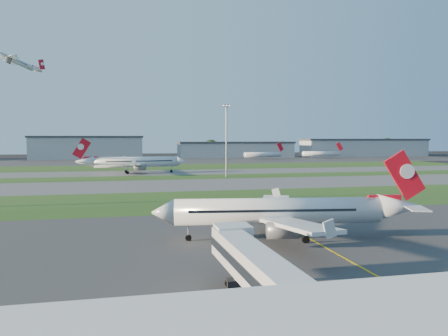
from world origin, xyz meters
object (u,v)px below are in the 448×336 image
object	(u,v)px
jet_bridge	(271,281)
light_mast_centre	(226,136)
mini_jet_near	(263,154)
airliner_parked	(280,212)
mini_jet_far	(321,154)
airliner_taxiing	(135,162)

from	to	relation	value
jet_bridge	light_mast_centre	xyz separation A→B (m)	(24.81, 123.24, 10.81)
mini_jet_near	airliner_parked	bearing A→B (deg)	-118.85
airliner_parked	mini_jet_far	xyz separation A→B (m)	(107.83, 217.34, -0.59)
airliner_parked	airliner_taxiing	xyz separation A→B (m)	(-17.50, 118.35, 0.51)
mini_jet_near	airliner_taxiing	bearing A→B (deg)	-143.46
mini_jet_far	light_mast_centre	xyz separation A→B (m)	(-93.78, -122.08, 11.53)
airliner_parked	mini_jet_near	distance (m)	220.15
jet_bridge	airliner_parked	xyz separation A→B (m)	(10.76, 27.97, -0.14)
airliner_parked	airliner_taxiing	distance (m)	119.64
jet_bridge	mini_jet_near	world-z (taller)	mini_jet_near
airliner_taxiing	mini_jet_near	bearing A→B (deg)	-137.26
airliner_taxiing	mini_jet_near	distance (m)	123.29
jet_bridge	light_mast_centre	bearing A→B (deg)	78.62
light_mast_centre	airliner_parked	bearing A→B (deg)	-98.39
jet_bridge	airliner_taxiing	xyz separation A→B (m)	(-6.74, 146.32, 0.37)
jet_bridge	airliner_taxiing	size ratio (longest dim) A/B	0.67
jet_bridge	mini_jet_near	distance (m)	250.05
airliner_parked	airliner_taxiing	bearing A→B (deg)	106.59
mini_jet_far	mini_jet_near	bearing A→B (deg)	-165.56
mini_jet_far	light_mast_centre	world-z (taller)	light_mast_centre
jet_bridge	airliner_parked	world-z (taller)	airliner_parked
airliner_taxiing	light_mast_centre	world-z (taller)	light_mast_centre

